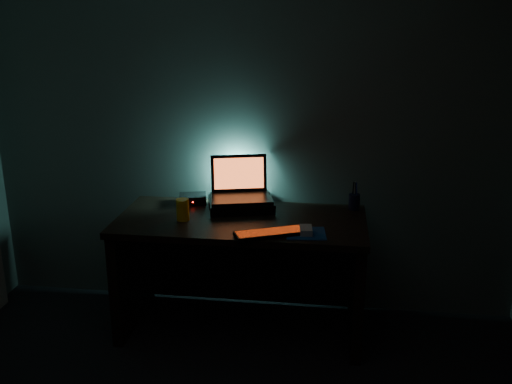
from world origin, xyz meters
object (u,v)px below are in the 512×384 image
Objects in this scene: laptop at (240,188)px; juice_glass at (183,210)px; mouse at (306,230)px; router at (193,199)px; pen_cup at (354,202)px; keyboard at (270,233)px.

laptop is 0.43m from juice_glass.
router is (-0.76, 0.45, 0.01)m from mouse.
laptop is 0.73m from pen_cup.
juice_glass is at bearing -148.82° from laptop.
mouse is at bearing -9.35° from keyboard.
keyboard is at bearing -18.11° from juice_glass.
laptop is 2.17× the size of router.
mouse is (0.20, 0.05, 0.01)m from keyboard.
juice_glass is (-1.02, -0.33, 0.02)m from pen_cup.
juice_glass is (-0.74, 0.13, 0.04)m from mouse.
router is (-0.56, 0.50, 0.02)m from keyboard.
juice_glass is 0.65× the size of router.
laptop is 0.33m from router.
laptop is 0.63m from mouse.
laptop is at bearing 93.22° from keyboard.
pen_cup is 1.07m from juice_glass.
router reaches higher than mouse.
keyboard is at bearing -55.65° from router.
pen_cup is 0.50× the size of router.
mouse reaches higher than keyboard.
juice_glass reaches higher than pen_cup.
mouse is 0.75m from juice_glass.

